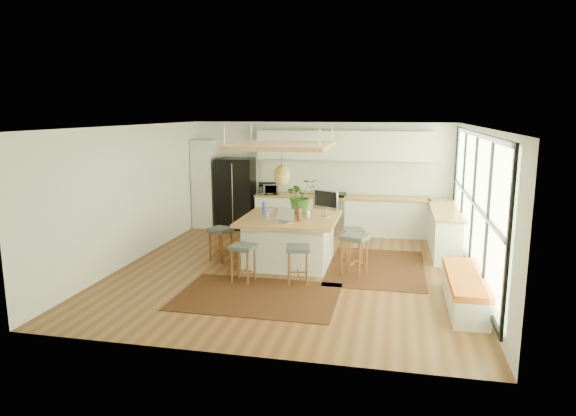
% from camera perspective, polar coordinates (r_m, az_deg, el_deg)
% --- Properties ---
extents(floor, '(7.00, 7.00, 0.00)m').
position_cam_1_polar(floor, '(9.75, 0.54, -6.95)').
color(floor, brown).
rests_on(floor, ground).
extents(ceiling, '(7.00, 7.00, 0.00)m').
position_cam_1_polar(ceiling, '(9.29, 0.57, 9.12)').
color(ceiling, white).
rests_on(ceiling, ground).
extents(wall_back, '(6.50, 0.00, 6.50)m').
position_cam_1_polar(wall_back, '(12.84, 3.67, 3.52)').
color(wall_back, white).
rests_on(wall_back, ground).
extents(wall_front, '(6.50, 0.00, 6.50)m').
position_cam_1_polar(wall_front, '(6.12, -6.00, -4.66)').
color(wall_front, white).
rests_on(wall_front, ground).
extents(wall_left, '(0.00, 7.00, 7.00)m').
position_cam_1_polar(wall_left, '(10.55, -17.01, 1.48)').
color(wall_left, white).
rests_on(wall_left, ground).
extents(wall_right, '(0.00, 7.00, 7.00)m').
position_cam_1_polar(wall_right, '(9.35, 20.47, 0.12)').
color(wall_right, white).
rests_on(wall_right, ground).
extents(window_wall, '(0.10, 6.20, 2.60)m').
position_cam_1_polar(window_wall, '(9.34, 20.31, 0.43)').
color(window_wall, black).
rests_on(window_wall, wall_right).
extents(pantry, '(0.55, 0.60, 2.25)m').
position_cam_1_polar(pantry, '(13.31, -9.23, 2.69)').
color(pantry, white).
rests_on(pantry, floor).
extents(back_counter_base, '(4.20, 0.60, 0.88)m').
position_cam_1_polar(back_counter_base, '(12.61, 5.88, -0.84)').
color(back_counter_base, white).
rests_on(back_counter_base, floor).
extents(back_counter_top, '(4.24, 0.64, 0.05)m').
position_cam_1_polar(back_counter_top, '(12.52, 5.92, 1.22)').
color(back_counter_top, '#A76F3B').
rests_on(back_counter_top, back_counter_base).
extents(backsplash, '(4.20, 0.02, 0.80)m').
position_cam_1_polar(backsplash, '(12.75, 6.11, 3.43)').
color(backsplash, white).
rests_on(backsplash, wall_back).
extents(upper_cabinets, '(4.20, 0.34, 0.70)m').
position_cam_1_polar(upper_cabinets, '(12.52, 6.10, 6.97)').
color(upper_cabinets, white).
rests_on(upper_cabinets, wall_back).
extents(range, '(0.76, 0.62, 1.00)m').
position_cam_1_polar(range, '(12.62, 4.76, -0.53)').
color(range, '#A5A5AA').
rests_on(range, floor).
extents(right_counter_base, '(0.60, 2.50, 0.88)m').
position_cam_1_polar(right_counter_base, '(11.44, 17.17, -2.48)').
color(right_counter_base, white).
rests_on(right_counter_base, floor).
extents(right_counter_top, '(0.64, 2.54, 0.05)m').
position_cam_1_polar(right_counter_top, '(11.35, 17.30, -0.22)').
color(right_counter_top, '#A76F3B').
rests_on(right_counter_top, right_counter_base).
extents(window_bench, '(0.52, 2.00, 0.50)m').
position_cam_1_polar(window_bench, '(8.43, 19.10, -8.66)').
color(window_bench, white).
rests_on(window_bench, floor).
extents(ceiling_panel, '(1.86, 1.86, 0.80)m').
position_cam_1_polar(ceiling_panel, '(9.78, -0.70, 5.39)').
color(ceiling_panel, '#A76F3B').
rests_on(ceiling_panel, ceiling).
extents(rug_near, '(2.60, 1.80, 0.01)m').
position_cam_1_polar(rug_near, '(8.45, -3.44, -9.79)').
color(rug_near, black).
rests_on(rug_near, floor).
extents(rug_right, '(1.80, 2.60, 0.01)m').
position_cam_1_polar(rug_right, '(10.04, 9.86, -6.55)').
color(rug_right, black).
rests_on(rug_right, floor).
extents(fridge, '(0.92, 0.74, 1.80)m').
position_cam_1_polar(fridge, '(13.06, -5.79, 1.73)').
color(fridge, black).
rests_on(fridge, floor).
extents(island, '(1.85, 1.85, 0.93)m').
position_cam_1_polar(island, '(10.08, 0.21, -3.61)').
color(island, '#A76F3B').
rests_on(island, floor).
extents(stool_near_left, '(0.44, 0.44, 0.67)m').
position_cam_1_polar(stool_near_left, '(9.02, -5.04, -6.11)').
color(stool_near_left, '#3E4345').
rests_on(stool_near_left, floor).
extents(stool_near_right, '(0.47, 0.47, 0.68)m').
position_cam_1_polar(stool_near_right, '(8.90, 1.12, -6.31)').
color(stool_near_right, '#3E4345').
rests_on(stool_near_right, floor).
extents(stool_right_front, '(0.56, 0.56, 0.76)m').
position_cam_1_polar(stool_right_front, '(9.45, 7.40, -5.38)').
color(stool_right_front, '#3E4345').
rests_on(stool_right_front, floor).
extents(stool_right_back, '(0.49, 0.49, 0.67)m').
position_cam_1_polar(stool_right_back, '(10.31, 7.30, -3.99)').
color(stool_right_back, '#3E4345').
rests_on(stool_right_back, floor).
extents(stool_left_side, '(0.52, 0.52, 0.68)m').
position_cam_1_polar(stool_left_side, '(10.34, -7.53, -3.96)').
color(stool_left_side, '#3E4345').
rests_on(stool_left_side, floor).
extents(laptop, '(0.47, 0.48, 0.27)m').
position_cam_1_polar(laptop, '(9.50, -0.67, -0.88)').
color(laptop, '#A5A5AA').
rests_on(laptop, island).
extents(monitor, '(0.59, 0.44, 0.52)m').
position_cam_1_polar(monitor, '(10.05, 4.25, 0.56)').
color(monitor, '#A5A5AA').
rests_on(monitor, island).
extents(microwave, '(0.54, 0.38, 0.33)m').
position_cam_1_polar(microwave, '(12.75, -2.16, 2.31)').
color(microwave, '#A5A5AA').
rests_on(microwave, back_counter_top).
extents(island_plant, '(0.93, 0.94, 0.55)m').
position_cam_1_polar(island_plant, '(10.36, 1.43, 0.96)').
color(island_plant, '#1E4C19').
rests_on(island_plant, island).
extents(island_bowl, '(0.30, 0.30, 0.06)m').
position_cam_1_polar(island_bowl, '(10.48, -2.20, -0.28)').
color(island_bowl, silver).
rests_on(island_bowl, island).
extents(island_bottle_0, '(0.07, 0.07, 0.19)m').
position_cam_1_polar(island_bottle_0, '(10.17, -2.70, -0.25)').
color(island_bottle_0, blue).
rests_on(island_bottle_0, island).
extents(island_bottle_1, '(0.07, 0.07, 0.19)m').
position_cam_1_polar(island_bottle_1, '(9.90, -2.23, -0.56)').
color(island_bottle_1, '#BABAC1').
rests_on(island_bottle_1, island).
extents(island_bottle_2, '(0.07, 0.07, 0.19)m').
position_cam_1_polar(island_bottle_2, '(9.62, 1.31, -0.89)').
color(island_bottle_2, maroon).
rests_on(island_bottle_2, island).
extents(island_bottle_3, '(0.07, 0.07, 0.19)m').
position_cam_1_polar(island_bottle_3, '(9.94, 2.25, -0.51)').
color(island_bottle_3, silver).
rests_on(island_bottle_3, island).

